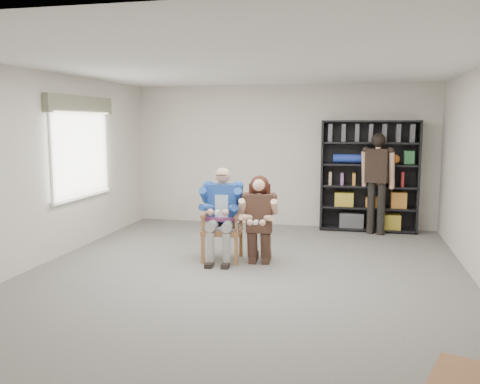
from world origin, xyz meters
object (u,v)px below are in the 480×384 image
(seated_man, at_px, (222,214))
(standing_man, at_px, (377,185))
(kneeling_woman, at_px, (259,221))
(armchair, at_px, (222,225))
(bookshelf, at_px, (369,176))

(seated_man, xyz_separation_m, standing_man, (2.32, 2.35, 0.23))
(seated_man, xyz_separation_m, kneeling_woman, (0.58, -0.12, -0.06))
(seated_man, bearing_deg, armchair, 0.00)
(standing_man, bearing_deg, bookshelf, 135.10)
(kneeling_woman, bearing_deg, armchair, 163.94)
(seated_man, height_order, kneeling_woman, seated_man)
(kneeling_woman, relative_size, standing_man, 0.69)
(armchair, relative_size, standing_man, 0.58)
(kneeling_woman, bearing_deg, bookshelf, 55.44)
(kneeling_woman, bearing_deg, standing_man, 50.56)
(seated_man, distance_m, kneeling_woman, 0.60)
(seated_man, relative_size, standing_man, 0.76)
(seated_man, distance_m, bookshelf, 3.44)
(seated_man, bearing_deg, standing_man, 41.09)
(bookshelf, height_order, standing_man, bookshelf)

